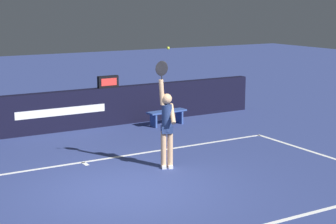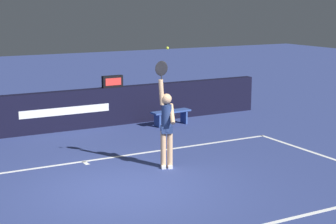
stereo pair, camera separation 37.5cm
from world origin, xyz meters
name	(u,v)px [view 1 (the left image)]	position (x,y,z in m)	size (l,w,h in m)	color
ground_plane	(126,190)	(0.00, 0.00, 0.00)	(60.00, 60.00, 0.00)	navy
court_lines	(131,193)	(0.00, -0.22, 0.00)	(10.94, 5.25, 0.00)	white
back_wall	(38,114)	(0.00, 5.73, 0.59)	(14.92, 0.30, 1.19)	black
speed_display	(108,82)	(2.22, 5.73, 1.37)	(0.66, 0.16, 0.36)	black
tennis_player	(167,124)	(1.51, 0.94, 1.04)	(0.48, 0.47, 2.50)	tan
tennis_ball	(168,48)	(1.38, 0.63, 2.79)	(0.06, 0.06, 0.06)	#D1E637
courtside_bench_near	(167,114)	(3.79, 4.82, 0.34)	(1.32, 0.46, 0.46)	#2F4A92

